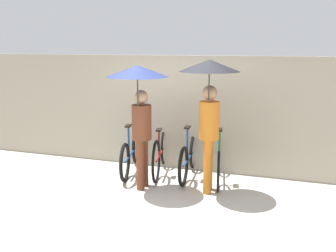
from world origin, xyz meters
TOP-DOWN VIEW (x-y plane):
  - ground_plane at (0.00, 0.00)m, footprint 30.00×30.00m
  - back_wall at (0.00, 1.92)m, footprint 9.67×0.12m
  - parked_bicycle_0 at (-0.84, 1.43)m, footprint 0.55×1.75m
  - parked_bicycle_1 at (-0.28, 1.53)m, footprint 0.51×1.77m
  - parked_bicycle_2 at (0.28, 1.51)m, footprint 0.44×1.68m
  - parked_bicycle_3 at (0.83, 1.46)m, footprint 0.47×1.66m
  - pedestrian_leading at (-0.31, 0.62)m, footprint 0.97×0.97m
  - pedestrian_center at (0.77, 0.80)m, footprint 0.93×0.93m

SIDE VIEW (x-z plane):
  - ground_plane at x=0.00m, z-range 0.00..0.00m
  - parked_bicycle_0 at x=-0.84m, z-range -0.17..0.90m
  - parked_bicycle_3 at x=0.83m, z-range -0.15..0.88m
  - parked_bicycle_2 at x=0.28m, z-range -0.17..0.90m
  - parked_bicycle_1 at x=-0.28m, z-range -0.11..0.90m
  - back_wall at x=0.00m, z-range 0.00..2.17m
  - pedestrian_leading at x=-0.31m, z-range 0.57..2.62m
  - pedestrian_center at x=0.77m, z-range 0.57..2.71m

